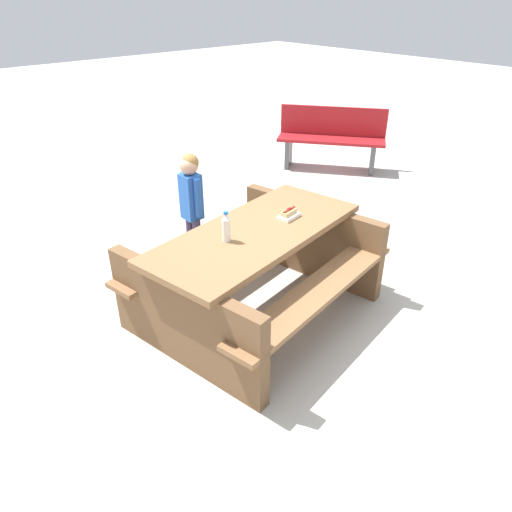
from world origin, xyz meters
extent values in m
plane|color=#B7B2A8|center=(0.00, 0.00, 0.00)|extent=(30.00, 30.00, 0.00)
cube|color=brown|center=(0.00, 0.00, 0.72)|extent=(1.90, 1.03, 0.05)
cube|color=brown|center=(-0.09, 0.55, 0.43)|extent=(1.82, 0.55, 0.04)
cube|color=brown|center=(0.09, -0.55, 0.43)|extent=(1.82, 0.55, 0.04)
cube|color=brown|center=(0.77, 0.12, 0.35)|extent=(0.31, 1.40, 0.70)
cube|color=brown|center=(-0.77, -0.12, 0.35)|extent=(0.31, 1.40, 0.70)
cylinder|color=silver|center=(-0.27, 0.01, 0.84)|extent=(0.06, 0.06, 0.17)
cone|color=silver|center=(-0.27, 0.01, 0.94)|extent=(0.06, 0.06, 0.04)
cylinder|color=blue|center=(-0.27, 0.01, 0.97)|extent=(0.03, 0.03, 0.02)
cube|color=white|center=(0.33, -0.02, 0.77)|extent=(0.20, 0.14, 0.03)
cube|color=#D8B272|center=(0.33, -0.02, 0.80)|extent=(0.16, 0.08, 0.04)
cylinder|color=maroon|center=(0.33, -0.02, 0.82)|extent=(0.14, 0.05, 0.03)
ellipsoid|color=maroon|center=(0.33, -0.02, 0.83)|extent=(0.07, 0.04, 0.01)
cylinder|color=#3F334C|center=(0.08, 0.90, 0.25)|extent=(0.08, 0.08, 0.49)
cylinder|color=#3F334C|center=(0.08, 1.01, 0.25)|extent=(0.08, 0.08, 0.49)
cube|color=#2659B2|center=(0.08, 0.95, 0.70)|extent=(0.16, 0.17, 0.42)
cylinder|color=#2659B2|center=(0.08, 0.85, 0.72)|extent=(0.06, 0.06, 0.35)
cylinder|color=#2659B2|center=(0.08, 1.06, 0.72)|extent=(0.06, 0.06, 0.35)
sphere|color=tan|center=(0.08, 0.95, 0.99)|extent=(0.16, 0.16, 0.16)
sphere|color=olive|center=(0.10, 0.95, 1.01)|extent=(0.16, 0.16, 0.16)
cube|color=maroon|center=(3.13, 1.87, 0.43)|extent=(1.20, 1.45, 0.04)
cube|color=maroon|center=(3.28, 1.97, 0.65)|extent=(0.91, 1.24, 0.40)
cube|color=#4C4C51|center=(2.78, 2.36, 0.21)|extent=(0.33, 0.26, 0.41)
cube|color=#4C4C51|center=(3.48, 1.38, 0.21)|extent=(0.33, 0.26, 0.41)
camera|label=1|loc=(-2.16, -2.38, 2.36)|focal=33.63mm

